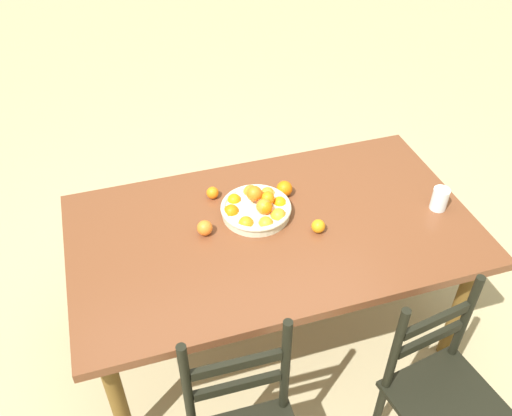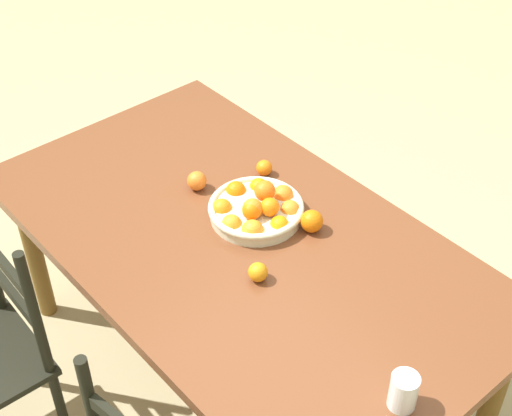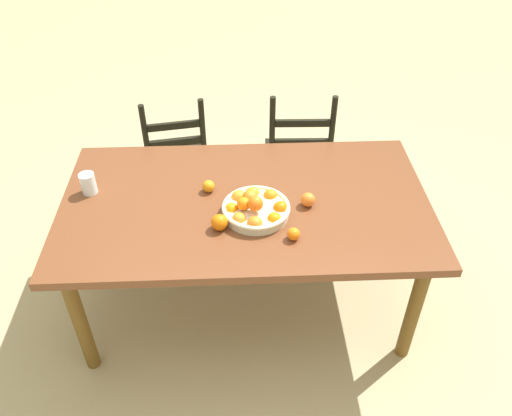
# 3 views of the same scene
# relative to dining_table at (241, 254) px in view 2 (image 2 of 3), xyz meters

# --- Properties ---
(ground_plane) EXTENTS (12.00, 12.00, 0.00)m
(ground_plane) POSITION_rel_dining_table_xyz_m (0.00, 0.00, -0.67)
(ground_plane) COLOR tan
(dining_table) EXTENTS (1.87, 1.06, 0.74)m
(dining_table) POSITION_rel_dining_table_xyz_m (0.00, 0.00, 0.00)
(dining_table) COLOR brown
(dining_table) RESTS_ON ground
(fruit_bowl) EXTENTS (0.34, 0.34, 0.14)m
(fruit_bowl) POSITION_rel_dining_table_xyz_m (0.05, -0.11, 0.11)
(fruit_bowl) COLOR beige
(fruit_bowl) RESTS_ON dining_table
(orange_loose_0) EXTENTS (0.06, 0.06, 0.06)m
(orange_loose_0) POSITION_rel_dining_table_xyz_m (0.22, -0.30, 0.10)
(orange_loose_0) COLOR orange
(orange_loose_0) RESTS_ON dining_table
(orange_loose_1) EXTENTS (0.06, 0.06, 0.06)m
(orange_loose_1) POSITION_rel_dining_table_xyz_m (-0.19, 0.09, 0.11)
(orange_loose_1) COLOR orange
(orange_loose_1) RESTS_ON dining_table
(orange_loose_2) EXTENTS (0.08, 0.08, 0.08)m
(orange_loose_2) POSITION_rel_dining_table_xyz_m (-0.13, -0.21, 0.11)
(orange_loose_2) COLOR orange
(orange_loose_2) RESTS_ON dining_table
(orange_loose_3) EXTENTS (0.07, 0.07, 0.07)m
(orange_loose_3) POSITION_rel_dining_table_xyz_m (0.31, -0.05, 0.11)
(orange_loose_3) COLOR orange
(orange_loose_3) RESTS_ON dining_table
(drinking_glass) EXTENTS (0.08, 0.08, 0.11)m
(drinking_glass) POSITION_rel_dining_table_xyz_m (-0.80, 0.10, 0.13)
(drinking_glass) COLOR silver
(drinking_glass) RESTS_ON dining_table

